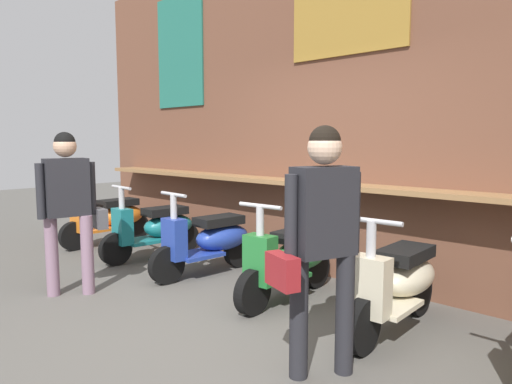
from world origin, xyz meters
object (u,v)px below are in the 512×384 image
(scooter_cream, at_px, (398,282))
(scooter_teal, at_px, (157,228))
(scooter_blue, at_px, (211,240))
(shopper_with_handbag, at_px, (321,228))
(shopper_browsing, at_px, (69,198))
(scooter_orange, at_px, (111,218))
(scooter_green, at_px, (292,258))

(scooter_cream, bearing_deg, scooter_teal, -92.56)
(scooter_teal, height_order, scooter_blue, same)
(scooter_teal, xyz_separation_m, shopper_with_handbag, (3.33, -1.04, 0.58))
(scooter_blue, relative_size, shopper_browsing, 0.88)
(scooter_blue, bearing_deg, shopper_browsing, -12.87)
(scooter_cream, relative_size, shopper_with_handbag, 0.87)
(scooter_orange, distance_m, scooter_cream, 4.53)
(scooter_orange, relative_size, scooter_cream, 1.00)
(shopper_browsing, bearing_deg, scooter_cream, -143.14)
(scooter_teal, distance_m, scooter_cream, 3.35)
(scooter_teal, xyz_separation_m, shopper_browsing, (0.62, -1.42, 0.57))
(scooter_blue, bearing_deg, scooter_green, 94.34)
(scooter_green, distance_m, shopper_browsing, 2.24)
(scooter_orange, bearing_deg, shopper_with_handbag, 76.20)
(scooter_cream, bearing_deg, scooter_green, -92.56)
(scooter_green, bearing_deg, scooter_cream, 86.19)
(scooter_teal, relative_size, scooter_green, 1.00)
(shopper_browsing, bearing_deg, scooter_orange, -29.03)
(shopper_with_handbag, bearing_deg, scooter_blue, 174.79)
(scooter_cream, height_order, shopper_with_handbag, shopper_with_handbag)
(scooter_green, bearing_deg, shopper_browsing, -52.74)
(scooter_orange, xyz_separation_m, scooter_teal, (1.18, -0.00, 0.00))
(scooter_orange, height_order, shopper_with_handbag, shopper_with_handbag)
(scooter_orange, bearing_deg, scooter_green, 89.17)
(shopper_browsing, bearing_deg, scooter_blue, -97.87)
(scooter_teal, height_order, shopper_browsing, shopper_browsing)
(scooter_teal, bearing_deg, scooter_blue, 94.24)
(scooter_orange, relative_size, shopper_with_handbag, 0.87)
(scooter_teal, relative_size, shopper_with_handbag, 0.87)
(scooter_orange, height_order, shopper_browsing, shopper_browsing)
(scooter_blue, bearing_deg, scooter_orange, -85.67)
(scooter_cream, bearing_deg, shopper_with_handbag, -3.25)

